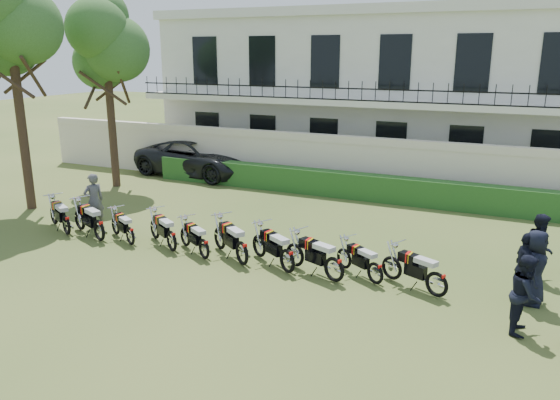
{
  "coord_description": "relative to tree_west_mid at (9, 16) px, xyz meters",
  "views": [
    {
      "loc": [
        6.65,
        -12.68,
        5.54
      ],
      "look_at": [
        -0.17,
        2.39,
        1.02
      ],
      "focal_mm": 35.0,
      "sensor_mm": 36.0,
      "label": 1
    }
  ],
  "objects": [
    {
      "name": "motorcycle_4",
      "position": [
        8.42,
        -1.74,
        -6.22
      ],
      "size": [
        1.57,
        1.01,
        0.98
      ],
      "rotation": [
        0.0,
        0.0,
        1.02
      ],
      "color": "black",
      "rests_on": "ground"
    },
    {
      "name": "tree_west_mid",
      "position": [
        0.0,
        0.0,
        0.0
      ],
      "size": [
        3.4,
        3.2,
        8.82
      ],
      "color": "#473323",
      "rests_on": "ground"
    },
    {
      "name": "hedge",
      "position": [
        10.46,
        6.2,
        -6.17
      ],
      "size": [
        18.0,
        0.6,
        1.0
      ],
      "primitive_type": "cube",
      "color": "#214E1C",
      "rests_on": "ground"
    },
    {
      "name": "motorcycle_0",
      "position": [
        3.45,
        -1.76,
        -6.18
      ],
      "size": [
        1.77,
        1.03,
        1.07
      ],
      "rotation": [
        0.0,
        0.0,
        1.08
      ],
      "color": "black",
      "rests_on": "ground"
    },
    {
      "name": "tree_west_near",
      "position": [
        0.5,
        4.0,
        -0.78
      ],
      "size": [
        3.4,
        3.2,
        7.9
      ],
      "color": "#473323",
      "rests_on": "ground"
    },
    {
      "name": "officer_4",
      "position": [
        16.74,
        0.65,
        -5.83
      ],
      "size": [
        0.74,
        0.89,
        1.68
      ],
      "primitive_type": "imported",
      "rotation": [
        0.0,
        0.0,
        1.44
      ],
      "color": "black",
      "rests_on": "ground"
    },
    {
      "name": "motorcycle_6",
      "position": [
        10.89,
        -1.69,
        -6.17
      ],
      "size": [
        1.75,
        1.13,
        1.09
      ],
      "rotation": [
        0.0,
        0.0,
        1.02
      ],
      "color": "black",
      "rests_on": "ground"
    },
    {
      "name": "motorcycle_7",
      "position": [
        12.17,
        -1.74,
        -6.16
      ],
      "size": [
        1.89,
        0.93,
        1.1
      ],
      "rotation": [
        0.0,
        0.0,
        1.17
      ],
      "color": "black",
      "rests_on": "ground"
    },
    {
      "name": "officer_3",
      "position": [
        16.61,
        -0.99,
        -5.8
      ],
      "size": [
        0.62,
        0.89,
        1.74
      ],
      "primitive_type": "imported",
      "rotation": [
        0.0,
        0.0,
        1.5
      ],
      "color": "black",
      "rests_on": "ground"
    },
    {
      "name": "motorcycle_5",
      "position": [
        9.58,
        -1.71,
        -6.15
      ],
      "size": [
        1.75,
        1.26,
        1.12
      ],
      "rotation": [
        0.0,
        0.0,
        0.96
      ],
      "color": "black",
      "rests_on": "ground"
    },
    {
      "name": "officer_2",
      "position": [
        16.41,
        -1.03,
        -5.84
      ],
      "size": [
        0.67,
        1.05,
        1.67
      ],
      "primitive_type": "imported",
      "rotation": [
        0.0,
        0.0,
        1.87
      ],
      "color": "black",
      "rests_on": "ground"
    },
    {
      "name": "perimeter_wall",
      "position": [
        9.46,
        7.0,
        -5.5
      ],
      "size": [
        30.0,
        0.35,
        2.3
      ],
      "color": "beige",
      "rests_on": "ground"
    },
    {
      "name": "motorcycle_1",
      "position": [
        4.78,
        -1.79,
        -6.15
      ],
      "size": [
        1.94,
        0.98,
        1.13
      ],
      "rotation": [
        0.0,
        0.0,
        1.16
      ],
      "color": "black",
      "rests_on": "ground"
    },
    {
      "name": "building",
      "position": [
        9.46,
        12.96,
        -2.96
      ],
      "size": [
        20.4,
        9.6,
        7.4
      ],
      "color": "silver",
      "rests_on": "ground"
    },
    {
      "name": "inspector",
      "position": [
        3.66,
        -0.73,
        -5.78
      ],
      "size": [
        0.66,
        0.77,
        1.78
      ],
      "primitive_type": "imported",
      "rotation": [
        0.0,
        0.0,
        -2.0
      ],
      "color": "#525256",
      "rests_on": "ground"
    },
    {
      "name": "motorcycle_3",
      "position": [
        7.27,
        -1.61,
        -6.19
      ],
      "size": [
        1.66,
        1.09,
        1.04
      ],
      "rotation": [
        0.0,
        0.0,
        1.01
      ],
      "color": "black",
      "rests_on": "ground"
    },
    {
      "name": "officer_1",
      "position": [
        16.46,
        -2.48,
        -5.84
      ],
      "size": [
        0.69,
        0.86,
        1.66
      ],
      "primitive_type": "imported",
      "rotation": [
        0.0,
        0.0,
        1.48
      ],
      "color": "black",
      "rests_on": "ground"
    },
    {
      "name": "motorcycle_2",
      "position": [
        5.84,
        -1.68,
        -6.23
      ],
      "size": [
        1.56,
        0.92,
        0.94
      ],
      "rotation": [
        0.0,
        0.0,
        1.06
      ],
      "color": "black",
      "rests_on": "ground"
    },
    {
      "name": "motorcycle_9",
      "position": [
        14.61,
        -1.57,
        -6.19
      ],
      "size": [
        1.77,
        0.94,
        1.04
      ],
      "rotation": [
        0.0,
        0.0,
        1.13
      ],
      "color": "black",
      "rests_on": "ground"
    },
    {
      "name": "suv",
      "position": [
        2.53,
        7.19,
        -5.85
      ],
      "size": [
        6.13,
        3.26,
        1.64
      ],
      "primitive_type": "imported",
      "rotation": [
        0.0,
        0.0,
        1.48
      ],
      "color": "black",
      "rests_on": "ground"
    },
    {
      "name": "ground",
      "position": [
        9.46,
        -1.0,
        -6.67
      ],
      "size": [
        100.0,
        100.0,
        0.0
      ],
      "primitive_type": "plane",
      "color": "#3C5321",
      "rests_on": "ground"
    },
    {
      "name": "motorcycle_8",
      "position": [
        13.13,
        -1.44,
        -6.23
      ],
      "size": [
        1.51,
        1.0,
        0.95
      ],
      "rotation": [
        0.0,
        0.0,
        1.0
      ],
      "color": "black",
      "rests_on": "ground"
    }
  ]
}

